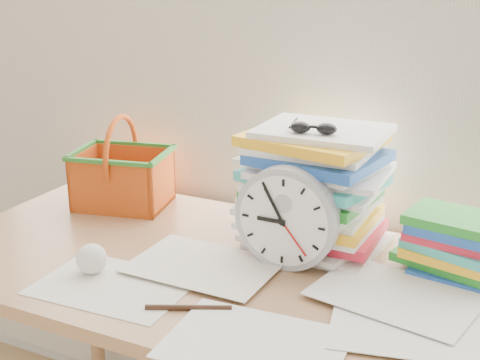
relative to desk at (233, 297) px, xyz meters
The scene contains 9 objects.
desk is the anchor object (origin of this frame).
paper_stack 0.31m from the desk, 59.47° to the left, with size 0.32×0.27×0.28m, color white, non-canonical shape.
clock 0.22m from the desk, 27.71° to the left, with size 0.23×0.23×0.05m, color #A7AAB4.
sunglasses 0.41m from the desk, 48.77° to the left, with size 0.12×0.10×0.03m, color black, non-canonical shape.
book_stack 0.50m from the desk, 21.26° to the left, with size 0.24×0.18×0.14m, color white, non-canonical shape.
basket 0.53m from the desk, 154.52° to the left, with size 0.25×0.19×0.24m, color #E15A16, non-canonical shape.
crumpled_ball 0.32m from the desk, 148.06° to the right, with size 0.07×0.07×0.07m, color white.
pen 0.22m from the desk, 87.32° to the right, with size 0.01×0.01×0.17m, color black.
scattered_papers 0.08m from the desk, ahead, with size 1.26×0.42×0.02m, color white, non-canonical shape.
Camera 1 is at (0.61, 0.42, 1.39)m, focal length 50.00 mm.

